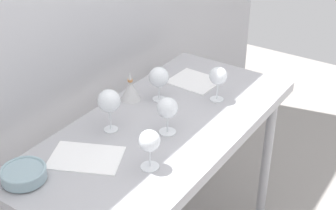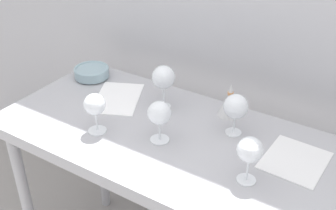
# 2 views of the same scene
# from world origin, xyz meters

# --- Properties ---
(back_wall) EXTENTS (3.80, 0.04, 2.60)m
(back_wall) POSITION_xyz_m (0.00, 0.49, 1.30)
(back_wall) COLOR #B5B5BA
(back_wall) RESTS_ON ground_plane
(steel_counter) EXTENTS (1.40, 0.65, 0.90)m
(steel_counter) POSITION_xyz_m (0.00, -0.01, 0.79)
(steel_counter) COLOR #A8A8AD
(steel_counter) RESTS_ON ground_plane
(wine_glass_far_right) EXTENTS (0.09, 0.09, 0.16)m
(wine_glass_far_right) POSITION_xyz_m (0.18, 0.13, 1.01)
(wine_glass_far_right) COLOR white
(wine_glass_far_right) RESTS_ON steel_counter
(wine_glass_near_right) EXTENTS (0.08, 0.08, 0.17)m
(wine_glass_near_right) POSITION_xyz_m (0.33, -0.10, 1.02)
(wine_glass_near_right) COLOR white
(wine_glass_near_right) RESTS_ON steel_counter
(wine_glass_near_center) EXTENTS (0.09, 0.09, 0.16)m
(wine_glass_near_center) POSITION_xyz_m (-0.03, -0.06, 1.01)
(wine_glass_near_center) COLOR white
(wine_glass_near_center) RESTS_ON steel_counter
(wine_glass_near_left) EXTENTS (0.08, 0.08, 0.16)m
(wine_glass_near_left) POSITION_xyz_m (-0.26, -0.14, 1.01)
(wine_glass_near_left) COLOR white
(wine_glass_near_left) RESTS_ON steel_counter
(wine_glass_far_left) EXTENTS (0.10, 0.10, 0.19)m
(wine_glass_far_left) POSITION_xyz_m (-0.15, 0.15, 1.04)
(wine_glass_far_left) COLOR white
(wine_glass_far_left) RESTS_ON steel_counter
(tasting_sheet_upper) EXTENTS (0.28, 0.33, 0.00)m
(tasting_sheet_upper) POSITION_xyz_m (-0.35, 0.10, 0.90)
(tasting_sheet_upper) COLOR white
(tasting_sheet_upper) RESTS_ON steel_counter
(tasting_sheet_lower) EXTENTS (0.21, 0.24, 0.00)m
(tasting_sheet_lower) POSITION_xyz_m (0.43, 0.09, 0.90)
(tasting_sheet_lower) COLOR white
(tasting_sheet_lower) RESTS_ON steel_counter
(tasting_bowl) EXTENTS (0.16, 0.16, 0.05)m
(tasting_bowl) POSITION_xyz_m (-0.58, 0.19, 0.93)
(tasting_bowl) COLOR #4C4C4C
(tasting_bowl) RESTS_ON steel_counter
(decanter_funnel) EXTENTS (0.10, 0.10, 0.14)m
(decanter_funnel) POSITION_xyz_m (0.11, 0.24, 0.95)
(decanter_funnel) COLOR silver
(decanter_funnel) RESTS_ON steel_counter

